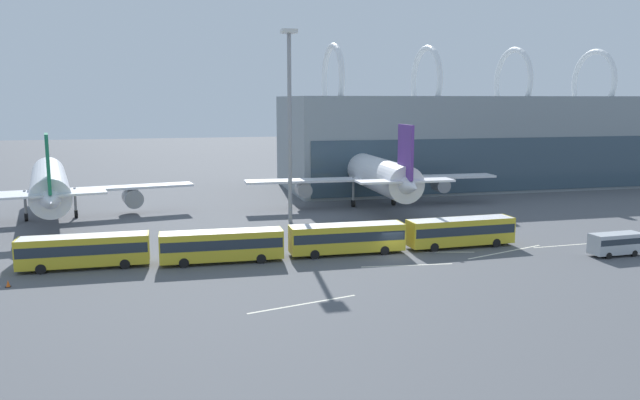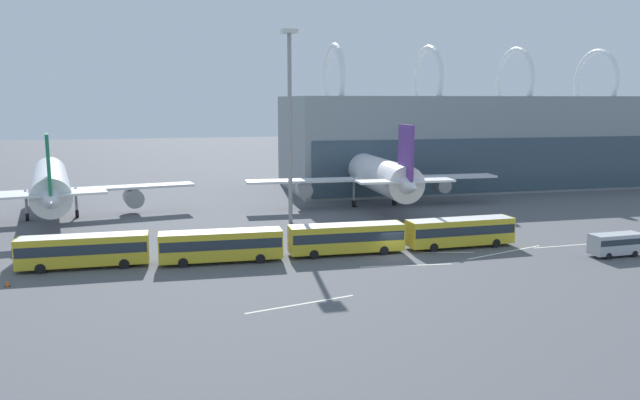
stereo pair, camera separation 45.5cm
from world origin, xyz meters
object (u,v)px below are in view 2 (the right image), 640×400
object	(u,v)px
shuttle_bus_3	(460,231)
shuttle_bus_1	(221,244)
shuttle_bus_0	(84,249)
floodlight_mast	(290,109)
shuttle_bus_2	(346,237)
service_van_foreground	(616,243)
airliner_at_gate_near	(50,185)
airliner_at_gate_far	(373,173)
traffic_cone_0	(7,283)

from	to	relation	value
shuttle_bus_3	shuttle_bus_1	bearing A→B (deg)	178.56
shuttle_bus_3	shuttle_bus_0	bearing A→B (deg)	176.81
shuttle_bus_3	floodlight_mast	world-z (taller)	floodlight_mast
shuttle_bus_2	shuttle_bus_1	bearing A→B (deg)	-178.14
shuttle_bus_0	floodlight_mast	size ratio (longest dim) A/B	0.49
shuttle_bus_3	service_van_foreground	bearing A→B (deg)	-30.41
shuttle_bus_1	floodlight_mast	distance (m)	26.12
shuttle_bus_0	shuttle_bus_3	size ratio (longest dim) A/B	0.99
airliner_at_gate_near	floodlight_mast	world-z (taller)	floodlight_mast
airliner_at_gate_far	floodlight_mast	world-z (taller)	floodlight_mast
shuttle_bus_0	traffic_cone_0	world-z (taller)	shuttle_bus_0
airliner_at_gate_far	service_van_foreground	distance (m)	40.60
airliner_at_gate_near	shuttle_bus_0	distance (m)	30.52
airliner_at_gate_near	traffic_cone_0	bearing A→B (deg)	173.32
airliner_at_gate_near	shuttle_bus_0	world-z (taller)	airliner_at_gate_near
airliner_at_gate_far	shuttle_bus_1	world-z (taller)	airliner_at_gate_far
airliner_at_gate_far	traffic_cone_0	world-z (taller)	airliner_at_gate_far
shuttle_bus_2	service_van_foreground	bearing A→B (deg)	-14.45
shuttle_bus_2	service_van_foreground	xyz separation A→B (m)	(28.05, -7.70, -0.49)
shuttle_bus_0	airliner_at_gate_far	bearing A→B (deg)	35.63
airliner_at_gate_near	shuttle_bus_1	xyz separation A→B (m)	(21.40, -30.45, -2.82)
airliner_at_gate_far	shuttle_bus_2	bearing A→B (deg)	157.88
airliner_at_gate_far	shuttle_bus_2	xyz separation A→B (m)	(-12.93, -29.79, -3.32)
airliner_at_gate_near	shuttle_bus_3	bearing A→B (deg)	-131.52
airliner_at_gate_near	floodlight_mast	bearing A→B (deg)	-118.49
shuttle_bus_1	traffic_cone_0	world-z (taller)	shuttle_bus_1
shuttle_bus_3	shuttle_bus_2	bearing A→B (deg)	178.27
airliner_at_gate_near	shuttle_bus_2	bearing A→B (deg)	-140.52
shuttle_bus_3	traffic_cone_0	distance (m)	46.97
floodlight_mast	traffic_cone_0	world-z (taller)	floodlight_mast
floodlight_mast	shuttle_bus_2	bearing A→B (deg)	-82.64
shuttle_bus_3	service_van_foreground	distance (m)	16.44
service_van_foreground	airliner_at_gate_far	bearing A→B (deg)	-70.95
airliner_at_gate_near	shuttle_bus_3	world-z (taller)	airliner_at_gate_near
shuttle_bus_1	airliner_at_gate_near	bearing A→B (deg)	126.56
airliner_at_gate_far	traffic_cone_0	size ratio (longest dim) A/B	63.70
airliner_at_gate_far	service_van_foreground	bearing A→B (deg)	-156.70
shuttle_bus_1	traffic_cone_0	size ratio (longest dim) A/B	19.87
service_van_foreground	traffic_cone_0	xyz separation A→B (m)	(-61.22, 3.48, -1.14)
shuttle_bus_0	floodlight_mast	distance (m)	33.57
shuttle_bus_0	traffic_cone_0	distance (m)	8.03
shuttle_bus_1	shuttle_bus_2	world-z (taller)	same
airliner_at_gate_near	shuttle_bus_0	size ratio (longest dim) A/B	3.17
airliner_at_gate_far	shuttle_bus_2	size ratio (longest dim) A/B	3.21
airliner_at_gate_near	airliner_at_gate_far	world-z (taller)	airliner_at_gate_far
airliner_at_gate_near	service_van_foreground	world-z (taller)	airliner_at_gate_near
traffic_cone_0	shuttle_bus_2	bearing A→B (deg)	7.25
service_van_foreground	floodlight_mast	distance (m)	43.01
shuttle_bus_2	floodlight_mast	xyz separation A→B (m)	(-2.48, 19.16, 13.52)
shuttle_bus_1	floodlight_mast	xyz separation A→B (m)	(11.10, 19.39, 13.52)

